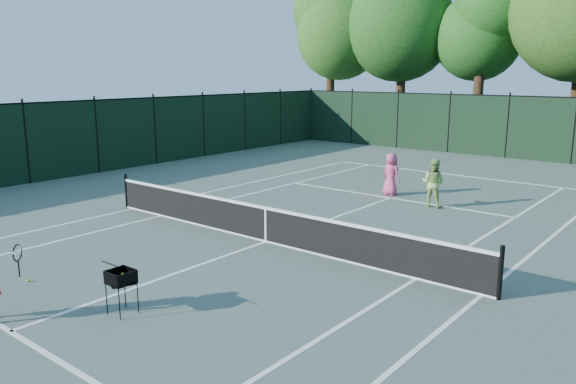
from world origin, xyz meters
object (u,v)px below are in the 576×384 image
Objects in this scene: player_pink at (391,174)px; player_green at (433,183)px; loose_ball_midcourt at (28,280)px; ball_hopper at (121,277)px.

player_green reaches higher than player_pink.
ball_hopper is at bearing 6.50° from loose_ball_midcourt.
player_green is 1.90× the size of ball_hopper.
loose_ball_midcourt is at bearing -156.13° from ball_hopper.
ball_hopper is 2.88m from loose_ball_midcourt.
player_green reaches higher than ball_hopper.
player_pink is at bearing 112.71° from ball_hopper.
player_pink is at bearing 81.90° from loose_ball_midcourt.
ball_hopper is 11.82× the size of loose_ball_midcourt.
player_green reaches higher than loose_ball_midcourt.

